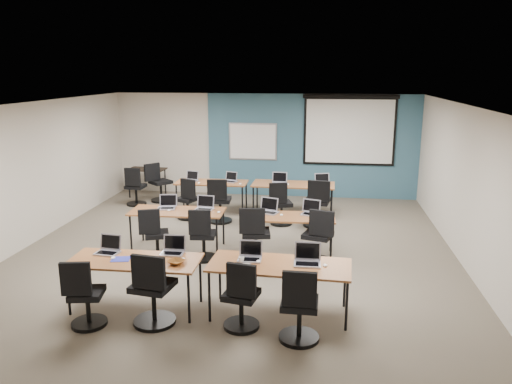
# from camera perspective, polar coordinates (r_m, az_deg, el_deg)

# --- Properties ---
(floor) EXTENTS (8.00, 9.00, 0.02)m
(floor) POSITION_cam_1_polar(r_m,az_deg,el_deg) (9.29, -2.40, -6.95)
(floor) COLOR #6B6354
(floor) RESTS_ON ground
(ceiling) EXTENTS (8.00, 9.00, 0.02)m
(ceiling) POSITION_cam_1_polar(r_m,az_deg,el_deg) (8.71, -2.58, 9.91)
(ceiling) COLOR white
(ceiling) RESTS_ON ground
(wall_back) EXTENTS (8.00, 0.04, 2.70)m
(wall_back) POSITION_cam_1_polar(r_m,az_deg,el_deg) (13.28, 0.96, 5.37)
(wall_back) COLOR beige
(wall_back) RESTS_ON ground
(wall_front) EXTENTS (8.00, 0.04, 2.70)m
(wall_front) POSITION_cam_1_polar(r_m,az_deg,el_deg) (4.75, -12.32, -10.53)
(wall_front) COLOR beige
(wall_front) RESTS_ON ground
(wall_left) EXTENTS (0.04, 9.00, 2.70)m
(wall_left) POSITION_cam_1_polar(r_m,az_deg,el_deg) (10.38, -24.79, 1.75)
(wall_left) COLOR beige
(wall_left) RESTS_ON ground
(wall_right) EXTENTS (0.04, 9.00, 2.70)m
(wall_right) POSITION_cam_1_polar(r_m,az_deg,el_deg) (9.10, 23.15, 0.38)
(wall_right) COLOR beige
(wall_right) RESTS_ON ground
(blue_accent_panel) EXTENTS (5.50, 0.04, 2.70)m
(blue_accent_panel) POSITION_cam_1_polar(r_m,az_deg,el_deg) (13.17, 6.38, 5.21)
(blue_accent_panel) COLOR #3D5977
(blue_accent_panel) RESTS_ON wall_back
(whiteboard) EXTENTS (1.28, 0.03, 0.98)m
(whiteboard) POSITION_cam_1_polar(r_m,az_deg,el_deg) (13.24, -0.37, 5.78)
(whiteboard) COLOR #9DA4B2
(whiteboard) RESTS_ON wall_back
(projector_screen) EXTENTS (2.40, 0.10, 1.82)m
(projector_screen) POSITION_cam_1_polar(r_m,az_deg,el_deg) (13.05, 10.64, 7.36)
(projector_screen) COLOR black
(projector_screen) RESTS_ON wall_back
(training_table_front_left) EXTENTS (1.81, 0.75, 0.73)m
(training_table_front_left) POSITION_cam_1_polar(r_m,az_deg,el_deg) (7.18, -13.69, -7.84)
(training_table_front_left) COLOR brown
(training_table_front_left) RESTS_ON floor
(training_table_front_right) EXTENTS (1.92, 0.80, 0.73)m
(training_table_front_right) POSITION_cam_1_polar(r_m,az_deg,el_deg) (6.83, 2.69, -8.56)
(training_table_front_right) COLOR brown
(training_table_front_right) RESTS_ON floor
(training_table_mid_left) EXTENTS (1.75, 0.73, 0.73)m
(training_table_mid_left) POSITION_cam_1_polar(r_m,az_deg,el_deg) (9.44, -8.98, -2.39)
(training_table_mid_left) COLOR brown
(training_table_mid_left) RESTS_ON floor
(training_table_mid_right) EXTENTS (1.67, 0.70, 0.73)m
(training_table_mid_right) POSITION_cam_1_polar(r_m,az_deg,el_deg) (9.00, 3.69, -3.06)
(training_table_mid_right) COLOR olive
(training_table_mid_right) RESTS_ON floor
(training_table_back_left) EXTENTS (1.68, 0.70, 0.73)m
(training_table_back_left) POSITION_cam_1_polar(r_m,az_deg,el_deg) (11.79, -5.09, 0.94)
(training_table_back_left) COLOR #9C693A
(training_table_back_left) RESTS_ON floor
(training_table_back_right) EXTENTS (1.90, 0.79, 0.73)m
(training_table_back_right) POSITION_cam_1_polar(r_m,az_deg,el_deg) (11.56, 4.28, 0.74)
(training_table_back_right) COLOR #9B6939
(training_table_back_right) RESTS_ON floor
(laptop_0) EXTENTS (0.33, 0.28, 0.25)m
(laptop_0) POSITION_cam_1_polar(r_m,az_deg,el_deg) (7.50, -16.51, -6.21)
(laptop_0) COLOR silver
(laptop_0) RESTS_ON training_table_front_left
(mouse_0) EXTENTS (0.09, 0.11, 0.03)m
(mouse_0) POSITION_cam_1_polar(r_m,az_deg,el_deg) (7.27, -16.02, -7.25)
(mouse_0) COLOR white
(mouse_0) RESTS_ON training_table_front_left
(task_chair_0) EXTENTS (0.47, 0.47, 0.95)m
(task_chair_0) POSITION_cam_1_polar(r_m,az_deg,el_deg) (6.97, -18.99, -11.52)
(task_chair_0) COLOR black
(task_chair_0) RESTS_ON floor
(laptop_1) EXTENTS (0.32, 0.27, 0.25)m
(laptop_1) POSITION_cam_1_polar(r_m,az_deg,el_deg) (7.28, -9.47, -6.44)
(laptop_1) COLOR #B8B9C3
(laptop_1) RESTS_ON training_table_front_left
(mouse_1) EXTENTS (0.07, 0.10, 0.03)m
(mouse_1) POSITION_cam_1_polar(r_m,az_deg,el_deg) (7.02, -8.37, -7.60)
(mouse_1) COLOR white
(mouse_1) RESTS_ON training_table_front_left
(task_chair_1) EXTENTS (0.56, 0.56, 1.04)m
(task_chair_1) POSITION_cam_1_polar(r_m,az_deg,el_deg) (6.77, -11.74, -11.43)
(task_chair_1) COLOR black
(task_chair_1) RESTS_ON floor
(laptop_2) EXTENTS (0.32, 0.27, 0.25)m
(laptop_2) POSITION_cam_1_polar(r_m,az_deg,el_deg) (6.96, -0.69, -7.20)
(laptop_2) COLOR #AEAEB6
(laptop_2) RESTS_ON training_table_front_right
(mouse_2) EXTENTS (0.09, 0.12, 0.04)m
(mouse_2) POSITION_cam_1_polar(r_m,az_deg,el_deg) (6.85, 0.26, -7.96)
(mouse_2) COLOR white
(mouse_2) RESTS_ON training_table_front_right
(task_chair_2) EXTENTS (0.47, 0.47, 0.96)m
(task_chair_2) POSITION_cam_1_polar(r_m,az_deg,el_deg) (6.56, -1.69, -12.36)
(task_chair_2) COLOR black
(task_chair_2) RESTS_ON floor
(laptop_3) EXTENTS (0.36, 0.30, 0.27)m
(laptop_3) POSITION_cam_1_polar(r_m,az_deg,el_deg) (6.84, 5.90, -7.59)
(laptop_3) COLOR #AFAFB2
(laptop_3) RESTS_ON training_table_front_right
(mouse_3) EXTENTS (0.06, 0.09, 0.03)m
(mouse_3) POSITION_cam_1_polar(r_m,az_deg,el_deg) (6.80, 7.91, -8.29)
(mouse_3) COLOR white
(mouse_3) RESTS_ON training_table_front_right
(task_chair_3) EXTENTS (0.51, 0.51, 0.99)m
(task_chair_3) POSITION_cam_1_polar(r_m,az_deg,el_deg) (6.29, 4.97, -13.44)
(task_chair_3) COLOR black
(task_chair_3) RESTS_ON floor
(laptop_4) EXTENTS (0.33, 0.28, 0.25)m
(laptop_4) POSITION_cam_1_polar(r_m,az_deg,el_deg) (9.61, -10.13, -1.48)
(laptop_4) COLOR #B7B7BC
(laptop_4) RESTS_ON training_table_mid_left
(mouse_4) EXTENTS (0.08, 0.10, 0.03)m
(mouse_4) POSITION_cam_1_polar(r_m,az_deg,el_deg) (9.44, -9.92, -2.07)
(mouse_4) COLOR white
(mouse_4) RESTS_ON training_table_mid_left
(task_chair_4) EXTENTS (0.48, 0.46, 0.95)m
(task_chair_4) POSITION_cam_1_polar(r_m,az_deg,el_deg) (9.04, -11.45, -5.19)
(task_chair_4) COLOR black
(task_chair_4) RESTS_ON floor
(laptop_5) EXTENTS (0.33, 0.28, 0.25)m
(laptop_5) POSITION_cam_1_polar(r_m,az_deg,el_deg) (9.44, -5.89, -1.61)
(laptop_5) COLOR #ADADAF
(laptop_5) RESTS_ON training_table_mid_left
(mouse_5) EXTENTS (0.08, 0.11, 0.03)m
(mouse_5) POSITION_cam_1_polar(r_m,az_deg,el_deg) (9.20, -4.28, -2.31)
(mouse_5) COLOR white
(mouse_5) RESTS_ON training_table_mid_left
(task_chair_5) EXTENTS (0.47, 0.47, 0.96)m
(task_chair_5) POSITION_cam_1_polar(r_m,az_deg,el_deg) (8.85, -6.11, -5.36)
(task_chair_5) COLOR black
(task_chair_5) RESTS_ON floor
(laptop_6) EXTENTS (0.35, 0.29, 0.26)m
(laptop_6) POSITION_cam_1_polar(r_m,az_deg,el_deg) (9.19, 1.47, -1.95)
(laptop_6) COLOR #B8B7BD
(laptop_6) RESTS_ON training_table_mid_right
(mouse_6) EXTENTS (0.08, 0.10, 0.03)m
(mouse_6) POSITION_cam_1_polar(r_m,az_deg,el_deg) (9.02, 2.93, -2.62)
(mouse_6) COLOR white
(mouse_6) RESTS_ON training_table_mid_right
(task_chair_6) EXTENTS (0.54, 0.54, 1.02)m
(task_chair_6) POSITION_cam_1_polar(r_m,az_deg,el_deg) (8.71, -0.11, -5.41)
(task_chair_6) COLOR black
(task_chair_6) RESTS_ON floor
(laptop_7) EXTENTS (0.34, 0.29, 0.26)m
(laptop_7) POSITION_cam_1_polar(r_m,az_deg,el_deg) (9.13, 6.33, -2.14)
(laptop_7) COLOR #A6A6AA
(laptop_7) RESTS_ON training_table_mid_right
(mouse_7) EXTENTS (0.06, 0.09, 0.03)m
(mouse_7) POSITION_cam_1_polar(r_m,az_deg,el_deg) (8.99, 8.23, -2.81)
(mouse_7) COLOR white
(mouse_7) RESTS_ON training_table_mid_right
(task_chair_7) EXTENTS (0.54, 0.53, 1.01)m
(task_chair_7) POSITION_cam_1_polar(r_m,az_deg,el_deg) (8.70, 7.15, -5.58)
(task_chair_7) COLOR black
(task_chair_7) RESTS_ON floor
(laptop_8) EXTENTS (0.31, 0.26, 0.24)m
(laptop_8) POSITION_cam_1_polar(r_m,az_deg,el_deg) (11.89, -7.37, 1.52)
(laptop_8) COLOR #ADADB4
(laptop_8) RESTS_ON training_table_back_left
(mouse_8) EXTENTS (0.06, 0.10, 0.03)m
(mouse_8) POSITION_cam_1_polar(r_m,az_deg,el_deg) (11.63, -6.54, 1.03)
(mouse_8) COLOR white
(mouse_8) RESTS_ON training_table_back_left
(task_chair_8) EXTENTS (0.50, 0.47, 0.96)m
(task_chair_8) POSITION_cam_1_polar(r_m,az_deg,el_deg) (11.32, -7.82, -1.17)
(task_chair_8) COLOR black
(task_chair_8) RESTS_ON floor
(laptop_9) EXTENTS (0.30, 0.25, 0.23)m
(laptop_9) POSITION_cam_1_polar(r_m,az_deg,el_deg) (11.74, -2.89, 1.46)
(laptop_9) COLOR #ADADB0
(laptop_9) RESTS_ON training_table_back_left
(mouse_9) EXTENTS (0.08, 0.11, 0.04)m
(mouse_9) POSITION_cam_1_polar(r_m,az_deg,el_deg) (11.46, -1.82, 0.94)
(mouse_9) COLOR white
(mouse_9) RESTS_ON training_table_back_left
(task_chair_9) EXTENTS (0.53, 0.53, 1.01)m
(task_chair_9) POSITION_cam_1_polar(r_m,az_deg,el_deg) (10.99, -4.20, -1.42)
(task_chair_9) COLOR black
(task_chair_9) RESTS_ON floor
(laptop_10) EXTENTS (0.35, 0.29, 0.26)m
(laptop_10) POSITION_cam_1_polar(r_m,az_deg,el_deg) (11.52, 2.68, 1.26)
(laptop_10) COLOR #B3B3B3
(laptop_10) RESTS_ON training_table_back_right
(mouse_10) EXTENTS (0.07, 0.11, 0.04)m
(mouse_10) POSITION_cam_1_polar(r_m,az_deg,el_deg) (11.44, 3.64, 0.89)
(mouse_10) COLOR white
(mouse_10) RESTS_ON training_table_back_right
(task_chair_10) EXTENTS (0.49, 0.48, 0.97)m
(task_chair_10) POSITION_cam_1_polar(r_m,az_deg,el_deg) (10.81, 2.82, -1.74)
(task_chair_10) COLOR black
(task_chair_10) RESTS_ON floor
(laptop_11) EXTENTS (0.35, 0.29, 0.26)m
(laptop_11) POSITION_cam_1_polar(r_m,az_deg,el_deg) (11.47, 7.54, 1.10)
(laptop_11) COLOR #B7B7BC
(laptop_11) RESTS_ON training_table_back_right
(mouse_11) EXTENTS (0.07, 0.10, 0.03)m
(mouse_11) POSITION_cam_1_polar(r_m,az_deg,el_deg) (11.31, 7.78, 0.64)
(mouse_11) COLOR white
(mouse_11) RESTS_ON training_table_back_right
(task_chair_11) EXTENTS (0.58, 0.58, 1.05)m
(task_chair_11) POSITION_cam_1_polar(r_m,az_deg,el_deg) (10.75, 7.00, -1.71)
(task_chair_11) COLOR black
(task_chair_11) RESTS_ON floor
(blue_mousepad) EXTENTS (0.29, 0.26, 0.01)m
(blue_mousepad) POSITION_cam_1_polar(r_m,az_deg,el_deg) (7.22, -15.22, -7.41)
(blue_mousepad) COLOR #262CA0
(blue_mousepad) RESTS_ON training_table_front_left
(snack_bowl) EXTENTS (0.27, 0.27, 0.05)m
(snack_bowl) POSITION_cam_1_polar(r_m,az_deg,el_deg) (6.89, -9.12, -7.92)
(snack_bowl) COLOR #91581E
(snack_bowl) RESTS_ON training_table_front_left
(snack_plate) EXTENTS (0.22, 0.22, 0.01)m
(snack_plate) POSITION_cam_1_polar(r_m,az_deg,el_deg) (6.73, -1.25, -8.45)
(snack_plate) COLOR white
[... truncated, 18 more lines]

